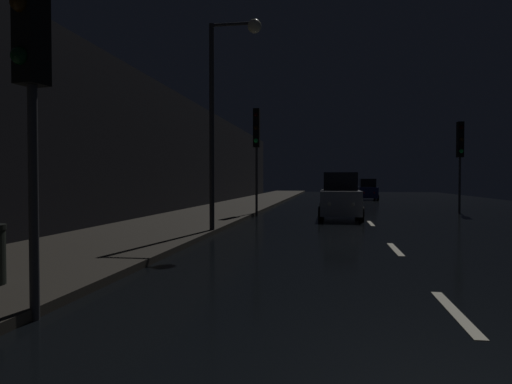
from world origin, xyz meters
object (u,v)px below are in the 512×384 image
Objects in this scene: traffic_light_near_left at (30,38)px; streetlamp_overhead at (226,92)px; car_approaching_headlights at (340,197)px; car_distant_taillights at (368,190)px; traffic_light_far_right at (460,147)px; traffic_light_far_left at (256,137)px.

streetlamp_overhead reaches higher than traffic_light_near_left.
traffic_light_near_left is 17.04m from car_approaching_headlights.
traffic_light_near_left is at bearing 169.24° from car_distant_taillights.
streetlamp_overhead is (-10.18, -11.55, 1.03)m from traffic_light_far_right.
traffic_light_near_left is 1.16× the size of car_approaching_headlights.
streetlamp_overhead is 1.63× the size of car_approaching_headlights.
traffic_light_far_right is 1.31× the size of car_distant_taillights.
car_approaching_headlights is at bearing 78.52° from traffic_light_far_left.
traffic_light_far_left reaches higher than traffic_light_far_right.
traffic_light_far_left is 1.26× the size of car_approaching_headlights.
car_approaching_headlights is at bearing -59.72° from traffic_light_far_right.
streetlamp_overhead is at bearing 166.51° from car_distant_taillights.
traffic_light_far_right is 0.71× the size of streetlamp_overhead.
traffic_light_far_right is at bearing 48.60° from streetlamp_overhead.
car_distant_taillights is (-3.54, 16.15, -2.69)m from traffic_light_far_right.
traffic_light_near_left is at bearing -31.58° from traffic_light_far_right.
car_distant_taillights is (6.92, 19.77, -3.01)m from traffic_light_far_left.
car_distant_taillights is (7.02, 36.95, -2.66)m from traffic_light_near_left.
car_distant_taillights is at bearing -172.32° from traffic_light_far_right.
traffic_light_far_right is 16.75m from car_distant_taillights.
streetlamp_overhead is (0.27, -7.93, 0.71)m from traffic_light_far_left.
traffic_light_far_left is 5.06m from car_approaching_headlights.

